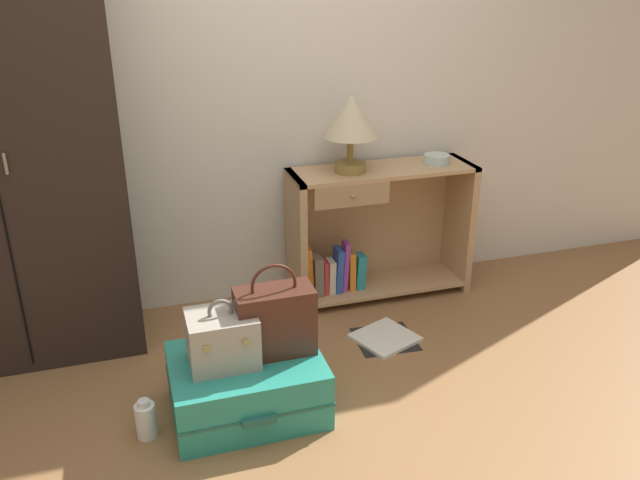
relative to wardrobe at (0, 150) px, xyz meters
name	(u,v)px	position (x,y,z in m)	size (l,w,h in m)	color
ground_plane	(326,460)	(1.14, -1.20, -1.03)	(9.00, 9.00, 0.00)	olive
back_wall	(238,67)	(1.14, 0.30, 0.27)	(6.40, 0.10, 2.60)	silver
wardrobe	(0,150)	(0.00, 0.00, 0.00)	(1.04, 0.47, 2.06)	black
bookshelf	(372,233)	(1.83, 0.07, -0.65)	(1.04, 0.34, 0.76)	tan
table_lamp	(351,120)	(1.67, 0.04, 0.01)	(0.29, 0.29, 0.41)	olive
bowl	(437,159)	(2.19, 0.04, -0.24)	(0.14, 0.14, 0.05)	silver
suitcase_large	(247,385)	(0.91, -0.81, -0.90)	(0.64, 0.51, 0.26)	teal
train_case	(222,338)	(0.82, -0.80, -0.65)	(0.28, 0.24, 0.30)	#A89E8E
handbag	(275,320)	(1.05, -0.79, -0.61)	(0.33, 0.16, 0.42)	#472319
bottle	(146,420)	(0.48, -0.85, -0.95)	(0.08, 0.08, 0.18)	white
open_book_on_floor	(385,338)	(1.71, -0.45, -1.02)	(0.37, 0.36, 0.02)	white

